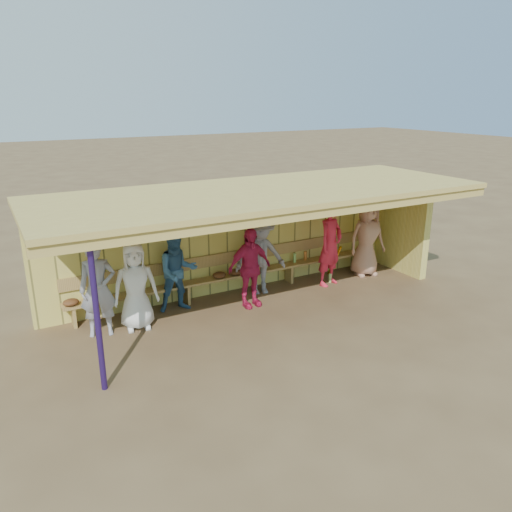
{
  "coord_description": "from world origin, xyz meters",
  "views": [
    {
      "loc": [
        -4.79,
        -8.24,
        4.24
      ],
      "look_at": [
        0.0,
        0.35,
        1.05
      ],
      "focal_mm": 35.0,
      "sensor_mm": 36.0,
      "label": 1
    }
  ],
  "objects": [
    {
      "name": "ground",
      "position": [
        0.0,
        0.0,
        0.0
      ],
      "size": [
        90.0,
        90.0,
        0.0
      ],
      "primitive_type": "plane",
      "color": "brown",
      "rests_on": "ground"
    },
    {
      "name": "bench",
      "position": [
        0.0,
        1.12,
        0.53
      ],
      "size": [
        7.6,
        0.34,
        0.93
      ],
      "color": "#AD8B4A",
      "rests_on": "ground"
    },
    {
      "name": "player_a",
      "position": [
        -3.21,
        0.46,
        0.9
      ],
      "size": [
        0.73,
        0.56,
        1.79
      ],
      "primitive_type": "imported",
      "rotation": [
        0.0,
        0.0,
        -0.21
      ],
      "color": "gray",
      "rests_on": "ground"
    },
    {
      "name": "player_e",
      "position": [
        0.36,
        0.81,
        0.87
      ],
      "size": [
        1.26,
        0.91,
        1.75
      ],
      "primitive_type": "imported",
      "rotation": [
        0.0,
        0.0,
        -0.25
      ],
      "color": "gray",
      "rests_on": "ground"
    },
    {
      "name": "player_d",
      "position": [
        -0.19,
        0.28,
        0.84
      ],
      "size": [
        1.01,
        0.48,
        1.68
      ],
      "primitive_type": "imported",
      "rotation": [
        0.0,
        0.0,
        0.07
      ],
      "color": "#C71F4E",
      "rests_on": "ground"
    },
    {
      "name": "dugout_structure",
      "position": [
        0.39,
        0.69,
        1.69
      ],
      "size": [
        8.8,
        3.2,
        2.5
      ],
      "color": "#D6C75B",
      "rests_on": "ground"
    },
    {
      "name": "player_c",
      "position": [
        -1.56,
        0.8,
        0.84
      ],
      "size": [
        0.89,
        0.73,
        1.68
      ],
      "primitive_type": "imported",
      "rotation": [
        0.0,
        0.0,
        -0.12
      ],
      "color": "#356492",
      "rests_on": "ground"
    },
    {
      "name": "player_h",
      "position": [
        3.21,
        0.58,
        0.93
      ],
      "size": [
        1.0,
        0.74,
        1.87
      ],
      "primitive_type": "imported",
      "rotation": [
        0.0,
        0.0,
        -0.17
      ],
      "color": "tan",
      "rests_on": "ground"
    },
    {
      "name": "dugout_equipment",
      "position": [
        -0.71,
        0.99,
        0.49
      ],
      "size": [
        7.42,
        0.62,
        0.8
      ],
      "color": "yellow",
      "rests_on": "ground"
    },
    {
      "name": "player_g",
      "position": [
        2.03,
        0.49,
        0.97
      ],
      "size": [
        0.82,
        0.66,
        1.94
      ],
      "primitive_type": "imported",
      "rotation": [
        0.0,
        0.0,
        0.32
      ],
      "color": "red",
      "rests_on": "ground"
    },
    {
      "name": "player_b",
      "position": [
        -2.54,
        0.4,
        0.84
      ],
      "size": [
        0.9,
        0.66,
        1.69
      ],
      "primitive_type": "imported",
      "rotation": [
        0.0,
        0.0,
        -0.16
      ],
      "color": "white",
      "rests_on": "ground"
    }
  ]
}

